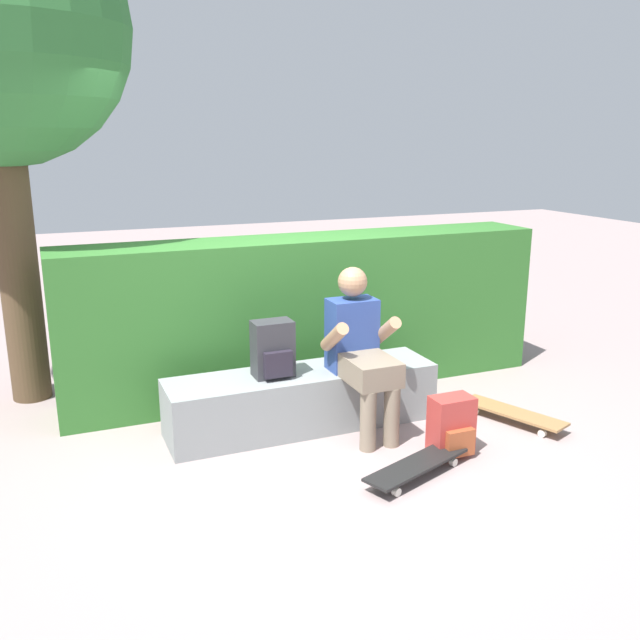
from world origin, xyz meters
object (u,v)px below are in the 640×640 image
bench_main (302,399)px  backpack_on_bench (273,350)px  skateboard_near_person (417,465)px  backpack_on_ground (452,427)px  skateboard_beside_bench (513,413)px  person_skater (360,347)px

bench_main → backpack_on_bench: backpack_on_bench is taller
skateboard_near_person → backpack_on_ground: 0.44m
skateboard_near_person → skateboard_beside_bench: same height
skateboard_beside_bench → backpack_on_bench: (-1.69, 0.53, 0.54)m
person_skater → backpack_on_ground: size_ratio=2.93×
bench_main → backpack_on_ground: bench_main is taller
skateboard_near_person → backpack_on_bench: size_ratio=2.05×
backpack_on_bench → backpack_on_ground: 1.33m
bench_main → skateboard_near_person: bench_main is taller
person_skater → backpack_on_bench: (-0.58, 0.21, -0.01)m
skateboard_beside_bench → backpack_on_ground: size_ratio=2.04×
bench_main → skateboard_beside_bench: bench_main is taller
skateboard_near_person → backpack_on_bench: (-0.60, 0.98, 0.54)m
bench_main → person_skater: 0.59m
skateboard_beside_bench → skateboard_near_person: bearing=-157.3°
skateboard_near_person → skateboard_beside_bench: (1.08, 0.45, 0.00)m
skateboard_beside_bench → backpack_on_bench: 1.85m
bench_main → skateboard_near_person: 1.07m
person_skater → skateboard_beside_bench: size_ratio=1.44×
skateboard_near_person → backpack_on_ground: (0.37, 0.19, 0.12)m
bench_main → person_skater: size_ratio=1.68×
person_skater → skateboard_near_person: (0.03, -0.77, -0.55)m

